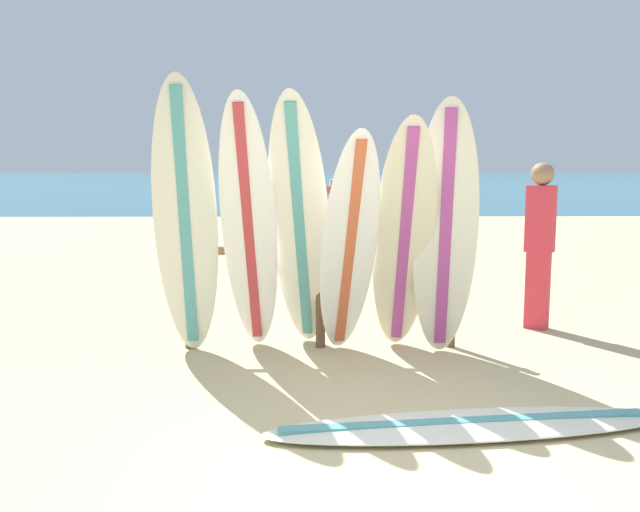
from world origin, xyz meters
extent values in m
plane|color=#CCB784|center=(0.00, 0.00, 0.00)|extent=(120.00, 120.00, 0.00)
cube|color=teal|center=(0.00, 58.00, 0.00)|extent=(120.00, 80.00, 0.01)
cylinder|color=brown|center=(-1.67, 2.71, 0.53)|extent=(0.09, 0.09, 1.07)
cylinder|color=brown|center=(-0.45, 2.71, 0.53)|extent=(0.09, 0.09, 1.07)
cylinder|color=brown|center=(0.78, 2.71, 0.53)|extent=(0.09, 0.09, 1.07)
cylinder|color=brown|center=(-0.45, 2.71, 0.92)|extent=(2.55, 0.08, 0.08)
ellipsoid|color=silver|center=(-1.62, 2.37, 1.23)|extent=(0.56, 0.63, 2.46)
cube|color=teal|center=(-1.62, 2.37, 1.23)|extent=(0.10, 0.59, 2.26)
ellipsoid|color=white|center=(-1.07, 2.37, 1.15)|extent=(0.56, 1.03, 2.31)
cube|color=#B73338|center=(-1.07, 2.37, 1.15)|extent=(0.16, 0.94, 2.13)
ellipsoid|color=white|center=(-0.63, 2.41, 1.16)|extent=(0.67, 1.22, 2.31)
cube|color=teal|center=(-0.63, 2.41, 1.16)|extent=(0.23, 1.09, 2.14)
ellipsoid|color=white|center=(-0.21, 2.27, 1.00)|extent=(0.64, 1.01, 2.01)
cube|color=#CC5933|center=(-0.21, 2.27, 1.00)|extent=(0.23, 0.88, 1.85)
ellipsoid|color=beige|center=(0.27, 2.34, 1.06)|extent=(0.54, 1.04, 2.11)
cube|color=#A53F8C|center=(0.27, 2.34, 1.06)|extent=(0.10, 0.97, 1.95)
ellipsoid|color=silver|center=(0.63, 2.32, 1.13)|extent=(0.62, 0.62, 2.27)
cube|color=#A53F8C|center=(0.63, 2.32, 1.13)|extent=(0.15, 0.55, 2.09)
ellipsoid|color=silver|center=(0.51, 0.68, 0.04)|extent=(2.79, 0.87, 0.07)
cube|color=teal|center=(0.51, 0.68, 0.04)|extent=(2.52, 0.39, 0.08)
cube|color=#D8333F|center=(1.83, 3.42, 0.40)|extent=(0.27, 0.25, 0.81)
cube|color=#D8333F|center=(1.83, 3.42, 1.15)|extent=(0.33, 0.30, 0.68)
sphere|color=#997051|center=(1.83, 3.42, 1.61)|extent=(0.23, 0.23, 0.23)
cube|color=#B22D28|center=(0.83, 34.37, 0.18)|extent=(0.90, 2.42, 0.35)
cube|color=silver|center=(0.83, 34.37, 0.54)|extent=(0.59, 0.88, 0.36)
camera|label=1|loc=(-0.54, -3.59, 1.74)|focal=38.65mm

